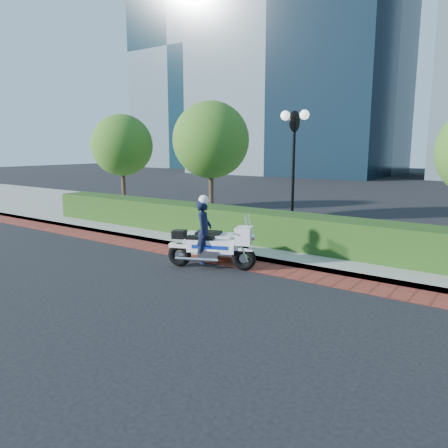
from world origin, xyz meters
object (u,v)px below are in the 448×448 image
Objects in this scene: tree_b at (211,140)px; police_motorcycle at (211,241)px; lamppost at (294,153)px; tree_a at (122,145)px.

police_motorcycle is (4.24, -5.57, -2.77)m from tree_b.
lamppost is 0.86× the size of tree_b.
tree_b reaches higher than lamppost.
lamppost is 4.85m from police_motorcycle.
tree_b is at bearing 104.91° from police_motorcycle.
tree_a reaches higher than police_motorcycle.
tree_a is (-10.00, 1.30, 0.26)m from lamppost.
police_motorcycle is at bearing -93.45° from lamppost.
tree_a is at bearing 180.00° from tree_b.
lamppost is 4.71m from tree_b.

